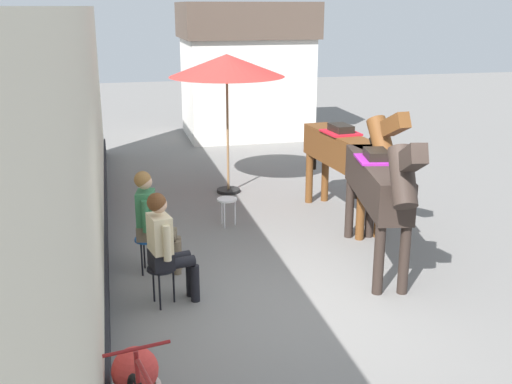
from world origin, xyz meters
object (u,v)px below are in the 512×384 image
object	(u,v)px
seated_visitor_near	(166,243)
cafe_parasol	(227,66)
saddled_horse_far	(346,152)
saddled_horse_near	(379,184)
spare_stool_white	(227,202)
seated_visitor_far	(151,217)
flower_planter_near	(136,381)

from	to	relation	value
seated_visitor_near	cafe_parasol	distance (m)	4.87
saddled_horse_far	cafe_parasol	size ratio (longest dim) A/B	1.16
saddled_horse_near	spare_stool_white	bearing A→B (deg)	129.30
saddled_horse_far	saddled_horse_near	bearing A→B (deg)	-98.23
seated_visitor_far	cafe_parasol	world-z (taller)	cafe_parasol
seated_visitor_far	flower_planter_near	distance (m)	3.05
seated_visitor_near	seated_visitor_far	world-z (taller)	same
flower_planter_near	cafe_parasol	distance (m)	6.97
cafe_parasol	spare_stool_white	distance (m)	2.71
flower_planter_near	spare_stool_white	distance (m)	4.82
saddled_horse_far	flower_planter_near	distance (m)	5.68
saddled_horse_near	saddled_horse_far	size ratio (longest dim) A/B	0.99
saddled_horse_near	cafe_parasol	xyz separation A→B (m)	(-1.28, 3.85, 1.20)
seated_visitor_far	saddled_horse_near	bearing A→B (deg)	-9.48
saddled_horse_far	spare_stool_white	size ratio (longest dim) A/B	6.51
seated_visitor_far	saddled_horse_far	xyz separation A→B (m)	(3.21, 1.33, 0.38)
flower_planter_near	spare_stool_white	bearing A→B (deg)	69.84
saddled_horse_far	cafe_parasol	xyz separation A→B (m)	(-1.55, 2.03, 1.20)
seated_visitor_far	cafe_parasol	distance (m)	4.07
seated_visitor_near	flower_planter_near	world-z (taller)	seated_visitor_near
saddled_horse_far	spare_stool_white	xyz separation A→B (m)	(-1.92, 0.20, -0.76)
seated_visitor_far	saddled_horse_far	bearing A→B (deg)	22.57
seated_visitor_near	cafe_parasol	world-z (taller)	cafe_parasol
seated_visitor_near	saddled_horse_far	distance (m)	3.89
seated_visitor_far	saddled_horse_near	xyz separation A→B (m)	(2.95, -0.49, 0.38)
flower_planter_near	seated_visitor_far	bearing A→B (deg)	82.95
seated_visitor_near	flower_planter_near	distance (m)	2.13
seated_visitor_near	seated_visitor_far	bearing A→B (deg)	95.63
seated_visitor_near	saddled_horse_near	xyz separation A→B (m)	(2.85, 0.47, 0.38)
saddled_horse_far	flower_planter_near	xyz separation A→B (m)	(-3.58, -4.33, -0.82)
flower_planter_near	spare_stool_white	size ratio (longest dim) A/B	1.39
spare_stool_white	saddled_horse_far	bearing A→B (deg)	-5.86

